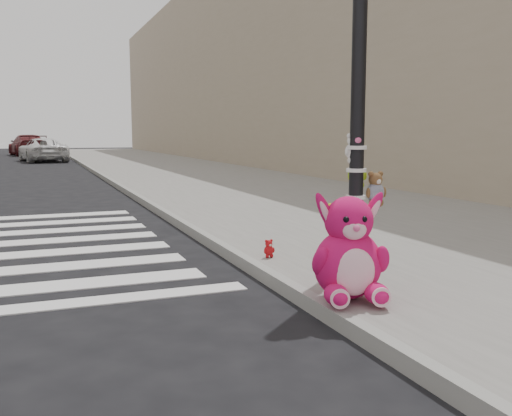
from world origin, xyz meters
name	(u,v)px	position (x,y,z in m)	size (l,w,h in m)	color
ground	(161,370)	(0.00, 0.00, 0.00)	(120.00, 120.00, 0.00)	black
sidewalk_near	(269,192)	(5.00, 10.00, 0.07)	(7.00, 80.00, 0.14)	slate
curb_edge	(137,197)	(1.55, 10.00, 0.07)	(0.12, 80.00, 0.15)	gray
bld_near	(296,56)	(10.50, 20.00, 5.00)	(5.00, 60.00, 10.00)	tan
signal_pole	(358,115)	(2.62, 1.81, 1.79)	(0.68, 0.49, 4.00)	black
pink_bunny	(349,255)	(1.79, 0.57, 0.54)	(0.74, 0.82, 0.97)	#D91260
red_teddy	(269,248)	(1.80, 2.40, 0.25)	(0.15, 0.10, 0.22)	red
car_white_near	(43,150)	(-0.15, 30.39, 0.64)	(2.14, 4.63, 1.29)	white
car_maroon_near	(27,145)	(-0.98, 39.89, 0.73)	(2.05, 5.04, 1.46)	maroon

